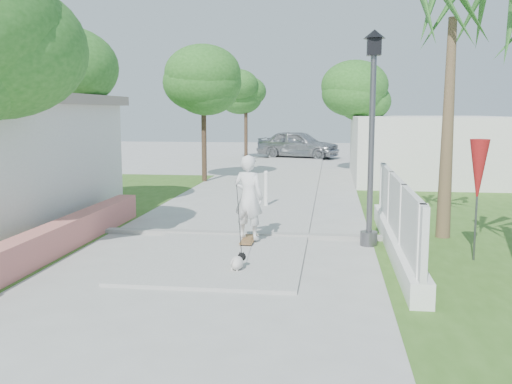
% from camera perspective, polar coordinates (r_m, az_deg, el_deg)
% --- Properties ---
extents(ground, '(90.00, 90.00, 0.00)m').
position_cam_1_polar(ground, '(7.36, -9.82, -14.50)').
color(ground, '#B7B7B2').
rests_on(ground, ground).
extents(path_strip, '(3.20, 36.00, 0.06)m').
position_cam_1_polar(path_strip, '(26.70, 3.03, 2.09)').
color(path_strip, '#B7B7B2').
rests_on(path_strip, ground).
extents(curb, '(6.50, 0.25, 0.10)m').
position_cam_1_polar(curb, '(12.94, -1.90, -4.24)').
color(curb, '#999993').
rests_on(curb, ground).
extents(grass_left, '(8.00, 20.00, 0.01)m').
position_cam_1_polar(grass_left, '(17.32, -24.24, -1.97)').
color(grass_left, '#37611E').
rests_on(grass_left, ground).
extents(pink_wall, '(0.45, 8.20, 0.80)m').
position_cam_1_polar(pink_wall, '(11.65, -20.26, -4.81)').
color(pink_wall, '#C36C64').
rests_on(pink_wall, ground).
extents(lattice_fence, '(0.35, 7.00, 1.50)m').
position_cam_1_polar(lattice_fence, '(11.77, 13.84, -3.26)').
color(lattice_fence, white).
rests_on(lattice_fence, ground).
extents(building_right, '(6.00, 8.00, 2.60)m').
position_cam_1_polar(building_right, '(24.83, 16.65, 4.25)').
color(building_right, silver).
rests_on(building_right, ground).
extents(street_lamp, '(0.44, 0.44, 4.44)m').
position_cam_1_polar(street_lamp, '(12.01, 11.50, 6.08)').
color(street_lamp, '#59595E').
rests_on(street_lamp, ground).
extents(bollard, '(0.14, 0.14, 1.09)m').
position_cam_1_polar(bollard, '(16.73, 1.01, 0.43)').
color(bollard, white).
rests_on(bollard, ground).
extents(patio_umbrella, '(0.36, 0.36, 2.30)m').
position_cam_1_polar(patio_umbrella, '(11.36, 21.35, 1.84)').
color(patio_umbrella, '#59595E').
rests_on(patio_umbrella, ground).
extents(tree_left_mid, '(3.20, 3.20, 4.85)m').
position_cam_1_polar(tree_left_mid, '(16.77, -19.58, 9.96)').
color(tree_left_mid, '#4C3826').
rests_on(tree_left_mid, ground).
extents(tree_path_left, '(3.40, 3.40, 5.23)m').
position_cam_1_polar(tree_path_left, '(23.04, -5.25, 10.56)').
color(tree_path_left, '#4C3826').
rests_on(tree_path_left, ground).
extents(tree_path_right, '(3.00, 3.00, 4.79)m').
position_cam_1_polar(tree_path_right, '(26.49, 10.13, 9.43)').
color(tree_path_right, '#4C3826').
rests_on(tree_path_right, ground).
extents(tree_path_far, '(3.20, 3.20, 5.17)m').
position_cam_1_polar(tree_path_far, '(32.83, -1.00, 9.84)').
color(tree_path_far, '#4C3826').
rests_on(tree_path_far, ground).
extents(palm_far, '(1.80, 1.80, 5.30)m').
position_cam_1_polar(palm_far, '(13.32, 19.03, 14.87)').
color(palm_far, brown).
rests_on(palm_far, ground).
extents(skateboarder, '(0.75, 2.50, 1.90)m').
position_cam_1_polar(skateboarder, '(11.48, -1.41, -1.76)').
color(skateboarder, olive).
rests_on(skateboarder, ground).
extents(dog, '(0.34, 0.48, 0.35)m').
position_cam_1_polar(dog, '(10.08, -1.84, -7.02)').
color(dog, silver).
rests_on(dog, ground).
extents(parked_car, '(5.29, 3.34, 1.68)m').
position_cam_1_polar(parked_car, '(34.57, 4.25, 4.79)').
color(parked_car, '#A5A9AD').
rests_on(parked_car, ground).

